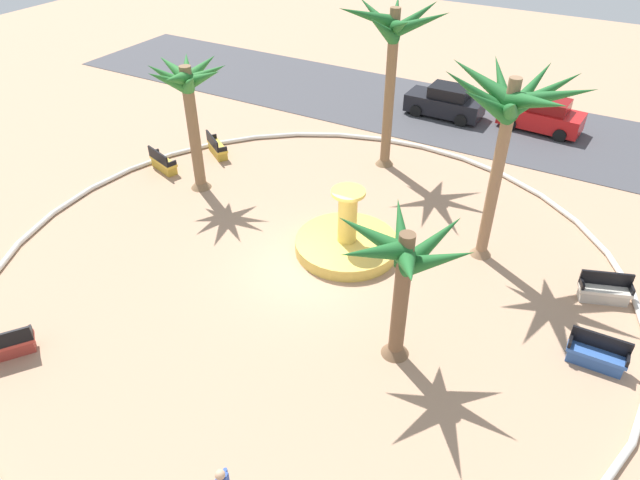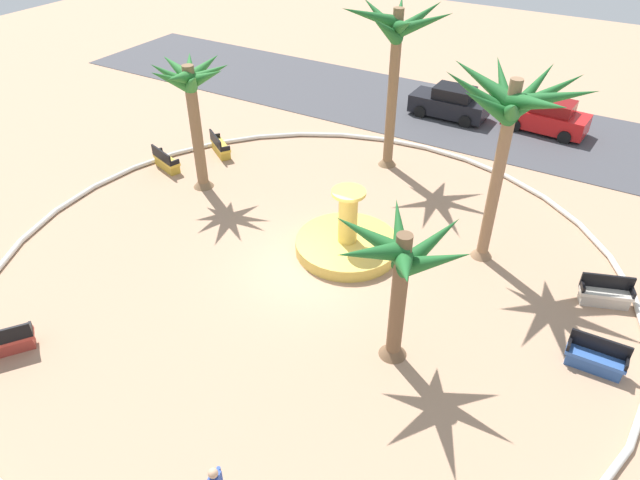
{
  "view_description": "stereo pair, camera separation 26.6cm",
  "coord_description": "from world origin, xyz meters",
  "px_view_note": "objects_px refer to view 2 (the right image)",
  "views": [
    {
      "loc": [
        8.09,
        -13.31,
        12.33
      ],
      "look_at": [
        0.19,
        0.5,
        1.0
      ],
      "focal_mm": 32.03,
      "sensor_mm": 36.0,
      "label": 1
    },
    {
      "loc": [
        8.32,
        -13.18,
        12.33
      ],
      "look_at": [
        0.19,
        0.5,
        1.0
      ],
      "focal_mm": 32.03,
      "sensor_mm": 36.0,
      "label": 2
    }
  ],
  "objects_px": {
    "bench_east": "(595,359)",
    "bench_west": "(220,148)",
    "bench_southeast": "(605,295)",
    "bench_north": "(5,343)",
    "fountain": "(347,243)",
    "bench_southwest": "(166,162)",
    "parked_car_second": "(547,117)",
    "palm_tree_near_fountain": "(396,43)",
    "palm_tree_mid_plaza": "(400,265)",
    "parked_car_leftmost": "(450,103)",
    "palm_tree_far_side": "(191,92)",
    "palm_tree_by_curb": "(511,113)"
  },
  "relations": [
    {
      "from": "bench_southeast",
      "to": "bench_north",
      "type": "bearing_deg",
      "value": -142.61
    },
    {
      "from": "palm_tree_mid_plaza",
      "to": "bench_southeast",
      "type": "height_order",
      "value": "palm_tree_mid_plaza"
    },
    {
      "from": "palm_tree_far_side",
      "to": "bench_north",
      "type": "bearing_deg",
      "value": -82.4
    },
    {
      "from": "bench_east",
      "to": "parked_car_leftmost",
      "type": "bearing_deg",
      "value": 123.51
    },
    {
      "from": "bench_east",
      "to": "bench_southwest",
      "type": "xyz_separation_m",
      "value": [
        -18.58,
        2.66,
        0.0
      ]
    },
    {
      "from": "parked_car_second",
      "to": "bench_southwest",
      "type": "bearing_deg",
      "value": -136.88
    },
    {
      "from": "bench_southwest",
      "to": "parked_car_second",
      "type": "distance_m",
      "value": 18.73
    },
    {
      "from": "palm_tree_near_fountain",
      "to": "palm_tree_far_side",
      "type": "height_order",
      "value": "palm_tree_near_fountain"
    },
    {
      "from": "bench_west",
      "to": "bench_southwest",
      "type": "xyz_separation_m",
      "value": [
        -1.15,
        -2.39,
        0.0
      ]
    },
    {
      "from": "palm_tree_by_curb",
      "to": "parked_car_second",
      "type": "height_order",
      "value": "palm_tree_by_curb"
    },
    {
      "from": "fountain",
      "to": "parked_car_second",
      "type": "distance_m",
      "value": 14.58
    },
    {
      "from": "fountain",
      "to": "bench_north",
      "type": "bearing_deg",
      "value": -122.9
    },
    {
      "from": "fountain",
      "to": "bench_north",
      "type": "height_order",
      "value": "fountain"
    },
    {
      "from": "bench_east",
      "to": "bench_southwest",
      "type": "height_order",
      "value": "same"
    },
    {
      "from": "bench_east",
      "to": "fountain",
      "type": "bearing_deg",
      "value": 170.98
    },
    {
      "from": "palm_tree_mid_plaza",
      "to": "bench_east",
      "type": "relative_size",
      "value": 2.79
    },
    {
      "from": "palm_tree_mid_plaza",
      "to": "bench_southwest",
      "type": "xyz_separation_m",
      "value": [
        -13.47,
        5.1,
        -2.95
      ]
    },
    {
      "from": "fountain",
      "to": "palm_tree_near_fountain",
      "type": "xyz_separation_m",
      "value": [
        -1.59,
        6.74,
        5.16
      ]
    },
    {
      "from": "palm_tree_mid_plaza",
      "to": "bench_southwest",
      "type": "distance_m",
      "value": 14.7
    },
    {
      "from": "bench_east",
      "to": "parked_car_leftmost",
      "type": "distance_m",
      "value": 17.66
    },
    {
      "from": "fountain",
      "to": "bench_east",
      "type": "relative_size",
      "value": 2.31
    },
    {
      "from": "bench_west",
      "to": "bench_southwest",
      "type": "relative_size",
      "value": 0.96
    },
    {
      "from": "bench_southwest",
      "to": "parked_car_second",
      "type": "relative_size",
      "value": 0.41
    },
    {
      "from": "palm_tree_by_curb",
      "to": "bench_north",
      "type": "relative_size",
      "value": 4.24
    },
    {
      "from": "palm_tree_far_side",
      "to": "bench_north",
      "type": "relative_size",
      "value": 3.46
    },
    {
      "from": "bench_east",
      "to": "bench_southeast",
      "type": "height_order",
      "value": "same"
    },
    {
      "from": "bench_east",
      "to": "bench_north",
      "type": "distance_m",
      "value": 16.83
    },
    {
      "from": "palm_tree_by_curb",
      "to": "palm_tree_mid_plaza",
      "type": "xyz_separation_m",
      "value": [
        -0.78,
        -6.0,
        -2.14
      ]
    },
    {
      "from": "fountain",
      "to": "bench_southwest",
      "type": "bearing_deg",
      "value": 172.62
    },
    {
      "from": "bench_southwest",
      "to": "fountain",
      "type": "bearing_deg",
      "value": -7.38
    },
    {
      "from": "parked_car_second",
      "to": "parked_car_leftmost",
      "type": "bearing_deg",
      "value": -171.32
    },
    {
      "from": "palm_tree_near_fountain",
      "to": "palm_tree_mid_plaza",
      "type": "xyz_separation_m",
      "value": [
        5.13,
        -10.56,
        -2.21
      ]
    },
    {
      "from": "fountain",
      "to": "bench_north",
      "type": "xyz_separation_m",
      "value": [
        -6.11,
        -9.44,
        0.0
      ]
    },
    {
      "from": "fountain",
      "to": "parked_car_leftmost",
      "type": "relative_size",
      "value": 0.93
    },
    {
      "from": "fountain",
      "to": "bench_east",
      "type": "height_order",
      "value": "fountain"
    },
    {
      "from": "bench_north",
      "to": "bench_southeast",
      "type": "distance_m",
      "value": 18.33
    },
    {
      "from": "palm_tree_mid_plaza",
      "to": "parked_car_leftmost",
      "type": "height_order",
      "value": "palm_tree_mid_plaza"
    },
    {
      "from": "palm_tree_by_curb",
      "to": "bench_west",
      "type": "distance_m",
      "value": 14.14
    },
    {
      "from": "bench_east",
      "to": "bench_west",
      "type": "relative_size",
      "value": 1.0
    },
    {
      "from": "palm_tree_by_curb",
      "to": "palm_tree_mid_plaza",
      "type": "height_order",
      "value": "palm_tree_by_curb"
    },
    {
      "from": "bench_west",
      "to": "bench_north",
      "type": "height_order",
      "value": "same"
    },
    {
      "from": "bench_east",
      "to": "bench_southwest",
      "type": "bearing_deg",
      "value": 171.86
    },
    {
      "from": "bench_southwest",
      "to": "parked_car_second",
      "type": "height_order",
      "value": "parked_car_second"
    },
    {
      "from": "palm_tree_by_curb",
      "to": "palm_tree_mid_plaza",
      "type": "distance_m",
      "value": 6.41
    },
    {
      "from": "bench_east",
      "to": "bench_north",
      "type": "xyz_separation_m",
      "value": [
        -14.77,
        -8.07,
        0.0
      ]
    },
    {
      "from": "palm_tree_mid_plaza",
      "to": "bench_north",
      "type": "relative_size",
      "value": 2.82
    },
    {
      "from": "bench_east",
      "to": "bench_southwest",
      "type": "relative_size",
      "value": 0.96
    },
    {
      "from": "bench_north",
      "to": "fountain",
      "type": "bearing_deg",
      "value": 57.1
    },
    {
      "from": "palm_tree_far_side",
      "to": "bench_southeast",
      "type": "xyz_separation_m",
      "value": [
        15.94,
        0.77,
        -3.87
      ]
    },
    {
      "from": "bench_west",
      "to": "bench_southwest",
      "type": "height_order",
      "value": "same"
    }
  ]
}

